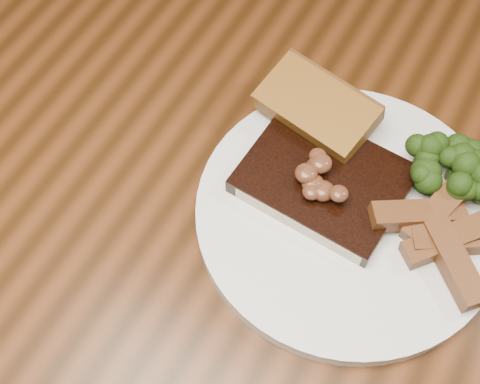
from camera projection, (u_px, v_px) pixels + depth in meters
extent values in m
plane|color=#331B0B|center=(233.00, 384.00, 1.33)|extent=(4.50, 4.50, 0.00)
cube|color=#4A240E|center=(227.00, 210.00, 0.69)|extent=(1.60, 0.90, 0.04)
cylinder|color=black|center=(13.00, 5.00, 1.36)|extent=(0.07, 0.07, 0.71)
cylinder|color=black|center=(415.00, 61.00, 1.50)|extent=(0.04, 0.04, 0.38)
cylinder|color=black|center=(388.00, 175.00, 1.35)|extent=(0.04, 0.04, 0.38)
cylinder|color=silver|center=(347.00, 214.00, 0.66)|extent=(0.32, 0.32, 0.01)
cube|color=black|center=(324.00, 180.00, 0.66)|extent=(0.16, 0.13, 0.02)
cube|color=beige|center=(299.00, 224.00, 0.64)|extent=(0.14, 0.02, 0.02)
cube|color=#875D18|center=(314.00, 120.00, 0.70)|extent=(0.13, 0.09, 0.03)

